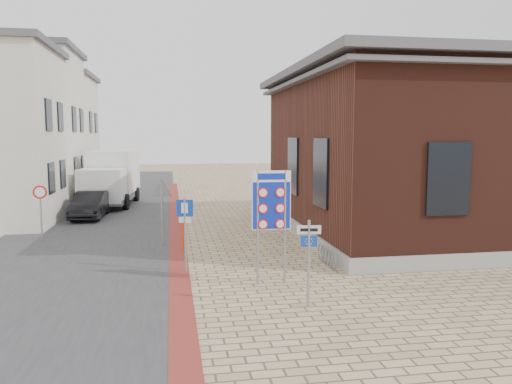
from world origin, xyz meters
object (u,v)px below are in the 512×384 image
object	(u,v)px
sedan	(90,205)
bollard	(183,236)
box_truck	(111,177)
border_sign	(271,202)
essen_sign	(309,251)
parking_sign	(185,222)

from	to	relation	value
sedan	bollard	bearing A→B (deg)	-58.48
sedan	box_truck	world-z (taller)	box_truck
box_truck	bollard	xyz separation A→B (m)	(3.86, -12.50, -1.11)
box_truck	border_sign	size ratio (longest dim) A/B	1.99
essen_sign	parking_sign	size ratio (longest dim) A/B	0.93
border_sign	bollard	size ratio (longest dim) A/B	2.97
bollard	sedan	bearing A→B (deg)	118.75
bollard	border_sign	bearing A→B (deg)	-62.93
parking_sign	bollard	bearing A→B (deg)	105.64
sedan	parking_sign	distance (m)	11.76
border_sign	essen_sign	xyz separation A→B (m)	(0.50, -2.00, -0.90)
sedan	essen_sign	bearing A→B (deg)	-60.86
bollard	essen_sign	bearing A→B (deg)	-66.70
border_sign	bollard	bearing A→B (deg)	117.41
sedan	box_truck	xyz separation A→B (m)	(0.53, 4.50, 0.99)
sedan	essen_sign	distance (m)	16.20
box_truck	bollard	bearing A→B (deg)	-67.50
essen_sign	bollard	world-z (taller)	essen_sign
box_truck	essen_sign	world-z (taller)	box_truck
box_truck	essen_sign	xyz separation A→B (m)	(6.66, -19.00, -0.27)
border_sign	sedan	bearing A→B (deg)	118.49
essen_sign	bollard	xyz separation A→B (m)	(-2.80, 6.50, -0.85)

